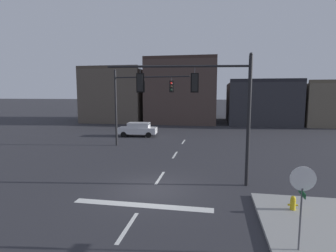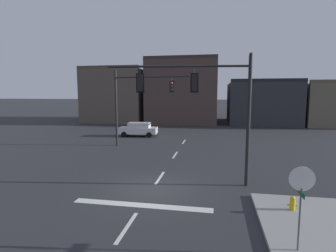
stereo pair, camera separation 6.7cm
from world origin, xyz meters
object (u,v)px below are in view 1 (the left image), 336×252
at_px(car_lot_nearside, 138,129).
at_px(signal_mast_near_side, 208,98).
at_px(stop_sign, 302,188).
at_px(signal_mast_far_side, 135,96).
at_px(fire_hydrant, 293,205).

bearing_deg(car_lot_nearside, signal_mast_near_side, -61.17).
bearing_deg(stop_sign, signal_mast_near_side, 117.05).
bearing_deg(signal_mast_near_side, stop_sign, -62.95).
height_order(signal_mast_near_side, signal_mast_far_side, signal_mast_far_side).
bearing_deg(signal_mast_far_side, car_lot_nearside, 104.68).
distance_m(signal_mast_near_side, fire_hydrant, 6.45).
xyz_separation_m(signal_mast_near_side, car_lot_nearside, (-8.43, 15.32, -3.90)).
distance_m(stop_sign, car_lot_nearside, 24.19).
bearing_deg(signal_mast_far_side, fire_hydrant, -49.46).
bearing_deg(signal_mast_near_side, fire_hydrant, -38.22).
height_order(stop_sign, car_lot_nearside, stop_sign).
relative_size(signal_mast_near_side, signal_mast_far_side, 1.04).
bearing_deg(car_lot_nearside, signal_mast_far_side, -75.32).
bearing_deg(stop_sign, car_lot_nearside, 118.34).
bearing_deg(stop_sign, signal_mast_far_side, 122.80).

